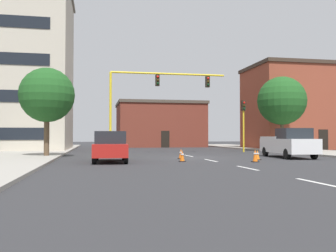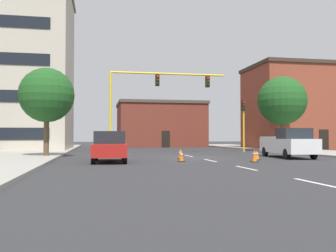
% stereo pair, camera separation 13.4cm
% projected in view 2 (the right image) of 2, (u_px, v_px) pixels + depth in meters
% --- Properties ---
extents(ground_plane, '(160.00, 160.00, 0.00)m').
position_uv_depth(ground_plane, '(197.00, 158.00, 25.28)').
color(ground_plane, '#2D2D30').
extents(sidewalk_left, '(6.00, 56.00, 0.14)m').
position_uv_depth(sidewalk_left, '(30.00, 153.00, 30.88)').
color(sidewalk_left, '#9E998E').
rests_on(sidewalk_left, ground_plane).
extents(sidewalk_right, '(6.00, 56.00, 0.14)m').
position_uv_depth(sidewalk_right, '(299.00, 151.00, 35.41)').
color(sidewalk_right, '#9E998E').
rests_on(sidewalk_right, ground_plane).
extents(lane_stripe_seg_0, '(0.16, 2.40, 0.01)m').
position_uv_depth(lane_stripe_seg_0, '(315.00, 183.00, 11.53)').
color(lane_stripe_seg_0, silver).
rests_on(lane_stripe_seg_0, ground_plane).
extents(lane_stripe_seg_1, '(0.16, 2.40, 0.01)m').
position_uv_depth(lane_stripe_seg_1, '(246.00, 168.00, 16.93)').
color(lane_stripe_seg_1, silver).
rests_on(lane_stripe_seg_1, ground_plane).
extents(lane_stripe_seg_2, '(0.16, 2.40, 0.01)m').
position_uv_depth(lane_stripe_seg_2, '(210.00, 160.00, 22.34)').
color(lane_stripe_seg_2, silver).
rests_on(lane_stripe_seg_2, ground_plane).
extents(lane_stripe_seg_3, '(0.16, 2.40, 0.01)m').
position_uv_depth(lane_stripe_seg_3, '(188.00, 156.00, 27.74)').
color(lane_stripe_seg_3, silver).
rests_on(lane_stripe_seg_3, ground_plane).
extents(building_brick_center, '(12.09, 9.95, 6.30)m').
position_uv_depth(building_brick_center, '(160.00, 125.00, 53.57)').
color(building_brick_center, brown).
rests_on(building_brick_center, ground_plane).
extents(building_row_right, '(12.60, 8.35, 9.70)m').
position_uv_depth(building_row_right, '(303.00, 107.00, 43.54)').
color(building_row_right, brown).
rests_on(building_row_right, ground_plane).
extents(traffic_signal_gantry, '(10.65, 1.20, 6.83)m').
position_uv_depth(traffic_signal_gantry, '(128.00, 126.00, 30.61)').
color(traffic_signal_gantry, yellow).
rests_on(traffic_signal_gantry, ground_plane).
extents(traffic_light_pole_right, '(0.32, 0.47, 4.80)m').
position_uv_depth(traffic_light_pole_right, '(244.00, 114.00, 34.53)').
color(traffic_light_pole_right, yellow).
rests_on(traffic_light_pole_right, ground_plane).
extents(tree_right_mid, '(4.72, 4.72, 7.31)m').
position_uv_depth(tree_right_mid, '(282.00, 101.00, 36.15)').
color(tree_right_mid, brown).
rests_on(tree_right_mid, ground_plane).
extents(tree_left_near, '(3.75, 3.75, 6.17)m').
position_uv_depth(tree_left_near, '(47.00, 95.00, 25.50)').
color(tree_left_near, brown).
rests_on(tree_left_near, ground_plane).
extents(pickup_truck_white, '(2.41, 5.54, 1.99)m').
position_uv_depth(pickup_truck_white, '(288.00, 143.00, 25.27)').
color(pickup_truck_white, white).
rests_on(pickup_truck_white, ground_plane).
extents(sedan_red_near_left, '(2.03, 4.57, 1.74)m').
position_uv_depth(sedan_red_near_left, '(110.00, 146.00, 21.08)').
color(sedan_red_near_left, '#B21E19').
rests_on(sedan_red_near_left, ground_plane).
extents(traffic_cone_roadside_a, '(0.36, 0.36, 0.66)m').
position_uv_depth(traffic_cone_roadside_a, '(181.00, 156.00, 21.32)').
color(traffic_cone_roadside_a, black).
rests_on(traffic_cone_roadside_a, ground_plane).
extents(traffic_cone_roadside_b, '(0.36, 0.36, 0.76)m').
position_uv_depth(traffic_cone_roadside_b, '(254.00, 155.00, 20.93)').
color(traffic_cone_roadside_b, black).
rests_on(traffic_cone_roadside_b, ground_plane).
extents(traffic_cone_roadside_c, '(0.36, 0.36, 0.62)m').
position_uv_depth(traffic_cone_roadside_c, '(257.00, 155.00, 22.83)').
color(traffic_cone_roadside_c, black).
rests_on(traffic_cone_roadside_c, ground_plane).
extents(traffic_cone_roadside_d, '(0.36, 0.36, 0.66)m').
position_uv_depth(traffic_cone_roadside_d, '(180.00, 154.00, 23.94)').
color(traffic_cone_roadside_d, black).
rests_on(traffic_cone_roadside_d, ground_plane).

